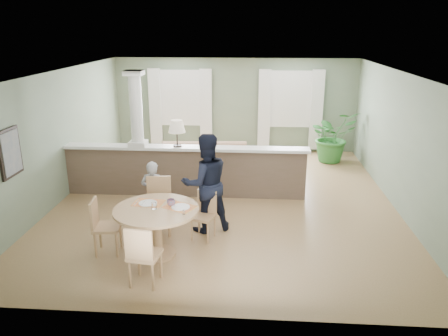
# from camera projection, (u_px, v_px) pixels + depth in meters

# --- Properties ---
(ground) EXTENTS (8.00, 8.00, 0.00)m
(ground) POSITION_uv_depth(u_px,v_px,m) (226.00, 199.00, 9.40)
(ground) COLOR tan
(ground) RESTS_ON ground
(room_shell) EXTENTS (7.02, 8.02, 2.71)m
(room_shell) POSITION_uv_depth(u_px,v_px,m) (226.00, 111.00, 9.44)
(room_shell) COLOR gray
(room_shell) RESTS_ON ground
(pony_wall) EXTENTS (5.32, 0.38, 2.70)m
(pony_wall) POSITION_uv_depth(u_px,v_px,m) (181.00, 164.00, 9.44)
(pony_wall) COLOR brown
(pony_wall) RESTS_ON ground
(sofa) EXTENTS (2.84, 1.29, 0.81)m
(sofa) POSITION_uv_depth(u_px,v_px,m) (204.00, 162.00, 10.62)
(sofa) COLOR #967252
(sofa) RESTS_ON ground
(houseplant) EXTENTS (1.61, 1.53, 1.40)m
(houseplant) POSITION_uv_depth(u_px,v_px,m) (332.00, 136.00, 11.87)
(houseplant) COLOR #2C6F2C
(houseplant) RESTS_ON ground
(dining_table) EXTENTS (1.35, 1.35, 0.92)m
(dining_table) POSITION_uv_depth(u_px,v_px,m) (157.00, 218.00, 6.93)
(dining_table) COLOR tan
(dining_table) RESTS_ON ground
(chair_far_boy) EXTENTS (0.52, 0.52, 1.01)m
(chair_far_boy) POSITION_uv_depth(u_px,v_px,m) (159.00, 202.00, 7.80)
(chair_far_boy) COLOR tan
(chair_far_boy) RESTS_ON ground
(chair_far_man) EXTENTS (0.48, 0.48, 0.84)m
(chair_far_man) POSITION_uv_depth(u_px,v_px,m) (205.00, 212.00, 7.61)
(chair_far_man) COLOR tan
(chair_far_man) RESTS_ON ground
(chair_near) EXTENTS (0.48, 0.48, 0.94)m
(chair_near) POSITION_uv_depth(u_px,v_px,m) (143.00, 253.00, 6.13)
(chair_near) COLOR tan
(chair_near) RESTS_ON ground
(chair_side) EXTENTS (0.46, 0.46, 0.93)m
(chair_side) POSITION_uv_depth(u_px,v_px,m) (102.00, 224.00, 7.05)
(chair_side) COLOR tan
(chair_side) RESTS_ON ground
(child_person) EXTENTS (0.47, 0.33, 1.23)m
(child_person) POSITION_uv_depth(u_px,v_px,m) (153.00, 193.00, 8.06)
(child_person) COLOR #929297
(child_person) RESTS_ON ground
(man_person) EXTENTS (1.07, 0.97, 1.80)m
(man_person) POSITION_uv_depth(u_px,v_px,m) (206.00, 183.00, 7.75)
(man_person) COLOR black
(man_person) RESTS_ON ground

